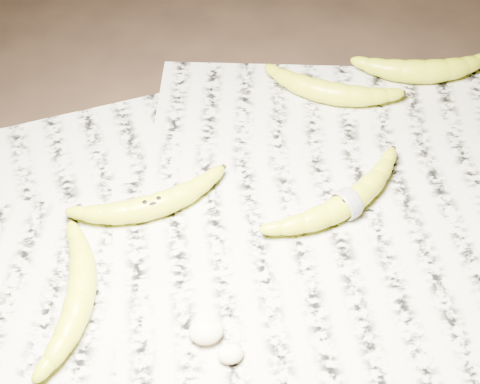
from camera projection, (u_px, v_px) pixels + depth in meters
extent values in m
plane|color=black|center=(241.00, 248.00, 0.81)|extent=(3.00, 3.00, 0.00)
cube|color=#B7B29C|center=(215.00, 255.00, 0.80)|extent=(0.90, 0.70, 0.01)
torus|color=white|center=(347.00, 202.00, 0.83)|extent=(0.02, 0.04, 0.04)
ellipsoid|color=beige|center=(206.00, 329.00, 0.72)|extent=(0.04, 0.03, 0.02)
ellipsoid|color=beige|center=(230.00, 352.00, 0.71)|extent=(0.03, 0.02, 0.02)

